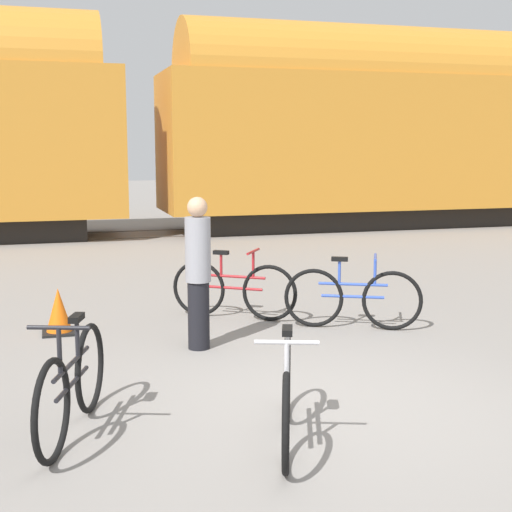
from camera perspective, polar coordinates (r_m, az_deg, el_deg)
The scene contains 10 objects.
ground_plane at distance 6.36m, azimuth 6.02°, elevation -11.77°, with size 80.00×80.00×0.00m, color gray.
freight_train at distance 18.11m, azimuth -9.12°, elevation 10.69°, with size 50.26×2.84×5.38m.
rail_near at distance 17.54m, azimuth -8.60°, elevation 1.48°, with size 62.26×0.07×0.01m, color #4C4238.
rail_far at distance 18.95m, azimuth -9.19°, elevation 2.02°, with size 62.26×0.07×0.01m, color #4C4238.
bicycle_silver at distance 5.48m, azimuth 2.47°, elevation -11.04°, with size 0.62×1.62×0.88m.
bicycle_black at distance 5.78m, azimuth -14.47°, elevation -9.96°, with size 0.61×1.66×0.94m.
bicycle_blue at distance 8.81m, azimuth 7.74°, elevation -3.32°, with size 1.54×0.78×0.91m.
bicycle_maroon at distance 9.25m, azimuth -1.80°, elevation -2.66°, with size 1.44×0.99×0.91m.
person_in_grey at distance 7.81m, azimuth -4.65°, elevation -1.25°, with size 0.28×0.28×1.69m.
traffic_cone at distance 8.86m, azimuth -15.51°, elevation -4.38°, with size 0.40×0.40×0.55m.
Camera 1 is at (-2.28, -5.50, 2.24)m, focal length 50.00 mm.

